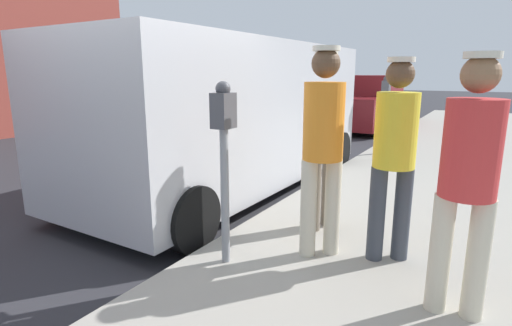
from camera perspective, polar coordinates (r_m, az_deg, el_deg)
The scene contains 9 objects.
ground_plane at distance 4.63m, azimuth -16.32°, elevation -9.78°, with size 80.00×80.00×0.00m, color #2D2D33.
parking_meter_near at distance 3.23m, azimuth -4.59°, elevation 2.87°, with size 0.14×0.18×1.52m.
parking_meter_far at distance 8.27m, azimuth 17.92°, elevation 8.33°, with size 0.14×0.18×1.52m.
pedestrian_in_orange at distance 3.41m, azimuth 9.53°, elevation 3.37°, with size 0.34×0.34×1.79m.
pedestrian_in_yellow at distance 3.48m, azimuth 19.14°, elevation 2.00°, with size 0.34×0.34×1.70m.
pedestrian_in_red at distance 2.82m, azimuth 28.04°, elevation -1.18°, with size 0.36×0.34×1.70m.
pedestrian_in_white at distance 4.05m, azimuth 9.59°, elevation 4.67°, with size 0.34×0.35×1.78m.
parked_van at distance 5.95m, azimuth -3.69°, elevation 7.16°, with size 2.20×5.23×2.15m.
parked_sedan_ahead at distance 13.20m, azimuth 15.55°, elevation 8.04°, with size 2.12×4.48×1.65m.
Camera 1 is at (3.19, -2.87, 1.73)m, focal length 28.07 mm.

